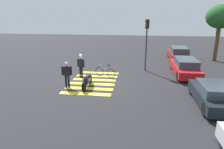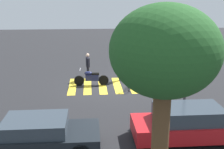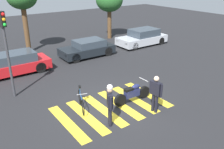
{
  "view_description": "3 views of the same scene",
  "coord_description": "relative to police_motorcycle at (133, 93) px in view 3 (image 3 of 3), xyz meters",
  "views": [
    {
      "loc": [
        13.56,
        3.1,
        4.81
      ],
      "look_at": [
        0.6,
        1.44,
        0.78
      ],
      "focal_mm": 32.93,
      "sensor_mm": 36.0,
      "label": 1
    },
    {
      "loc": [
        1.15,
        16.1,
        5.27
      ],
      "look_at": [
        -0.07,
        0.84,
        0.93
      ],
      "focal_mm": 44.78,
      "sensor_mm": 36.0,
      "label": 2
    },
    {
      "loc": [
        -5.72,
        -7.98,
        5.72
      ],
      "look_at": [
        0.61,
        0.84,
        1.21
      ],
      "focal_mm": 38.9,
      "sensor_mm": 36.0,
      "label": 3
    }
  ],
  "objects": [
    {
      "name": "crosswalk_stripes",
      "position": [
        -1.1,
        0.15,
        -0.45
      ],
      "size": [
        4.95,
        3.19,
        0.01
      ],
      "color": "yellow",
      "rests_on": "ground_plane"
    },
    {
      "name": "police_motorcycle",
      "position": [
        0.0,
        0.0,
        0.0
      ],
      "size": [
        2.1,
        0.62,
        1.02
      ],
      "color": "black",
      "rests_on": "ground_plane"
    },
    {
      "name": "car_silver_sedan",
      "position": [
        7.28,
        7.31,
        0.2
      ],
      "size": [
        4.42,
        1.9,
        1.38
      ],
      "color": "black",
      "rests_on": "ground_plane"
    },
    {
      "name": "officer_by_motorcycle",
      "position": [
        -1.99,
        -0.95,
        0.6
      ],
      "size": [
        0.4,
        0.62,
        1.81
      ],
      "color": "black",
      "rests_on": "ground_plane"
    },
    {
      "name": "ground_plane",
      "position": [
        -1.1,
        0.15,
        -0.45
      ],
      "size": [
        60.0,
        60.0,
        0.0
      ],
      "primitive_type": "plane",
      "color": "#232326"
    },
    {
      "name": "leaning_bicycle",
      "position": [
        -2.32,
        0.84,
        -0.06
      ],
      "size": [
        0.69,
        1.63,
        1.01
      ],
      "color": "black",
      "rests_on": "ground_plane"
    },
    {
      "name": "officer_on_foot",
      "position": [
        0.21,
        -1.27,
        0.54
      ],
      "size": [
        0.26,
        0.68,
        1.72
      ],
      "color": "black",
      "rests_on": "ground_plane"
    },
    {
      "name": "car_black_suv",
      "position": [
        1.82,
        7.34,
        0.15
      ],
      "size": [
        3.99,
        1.8,
        1.23
      ],
      "color": "black",
      "rests_on": "ground_plane"
    },
    {
      "name": "car_red_convertible",
      "position": [
        -3.7,
        6.97,
        0.19
      ],
      "size": [
        4.57,
        1.69,
        1.33
      ],
      "color": "black",
      "rests_on": "ground_plane"
    },
    {
      "name": "street_tree_far",
      "position": [
        6.36,
        10.96,
        3.0
      ],
      "size": [
        2.45,
        2.45,
        4.56
      ],
      "color": "brown",
      "rests_on": "ground_plane"
    },
    {
      "name": "traffic_light_pole",
      "position": [
        -4.45,
        3.89,
        2.37
      ],
      "size": [
        0.32,
        0.36,
        4.2
      ],
      "color": "#38383D",
      "rests_on": "ground_plane"
    }
  ]
}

